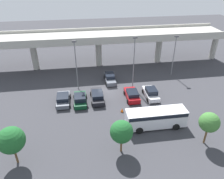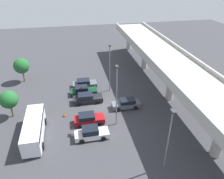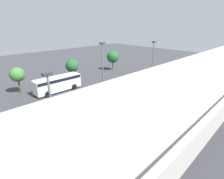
{
  "view_description": "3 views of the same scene",
  "coord_description": "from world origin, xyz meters",
  "px_view_note": "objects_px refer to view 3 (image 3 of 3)",
  "views": [
    {
      "loc": [
        -3.68,
        -32.24,
        19.53
      ],
      "look_at": [
        0.99,
        -0.99,
        0.97
      ],
      "focal_mm": 35.0,
      "sensor_mm": 36.0,
      "label": 1
    },
    {
      "loc": [
        29.52,
        -4.44,
        19.93
      ],
      "look_at": [
        -0.94,
        1.72,
        2.33
      ],
      "focal_mm": 35.0,
      "sensor_mm": 36.0,
      "label": 2
    },
    {
      "loc": [
        19.12,
        16.96,
        11.26
      ],
      "look_at": [
        1.87,
        -0.43,
        1.9
      ],
      "focal_mm": 28.0,
      "sensor_mm": 36.0,
      "label": 3
    }
  ],
  "objects_px": {
    "lamp_post_near_aisle": "(103,74)",
    "lamp_post_mid_lot": "(52,112)",
    "parked_car_3": "(135,103)",
    "parked_car_4": "(91,96)",
    "parked_car_5": "(74,103)",
    "tree_front_far_right": "(17,75)",
    "tree_front_left": "(113,57)",
    "shuttle_bus": "(58,83)",
    "parked_car_0": "(138,81)",
    "parked_car_2": "(118,88)",
    "tree_front_right": "(72,66)",
    "lamp_post_by_overpass": "(152,65)",
    "parked_car_1": "(127,84)",
    "traffic_cone": "(90,89)"
  },
  "relations": [
    {
      "from": "parked_car_2",
      "to": "parked_car_4",
      "type": "height_order",
      "value": "parked_car_2"
    },
    {
      "from": "parked_car_4",
      "to": "traffic_cone",
      "type": "height_order",
      "value": "parked_car_4"
    },
    {
      "from": "tree_front_far_right",
      "to": "tree_front_left",
      "type": "bearing_deg",
      "value": 179.45
    },
    {
      "from": "tree_front_far_right",
      "to": "parked_car_5",
      "type": "bearing_deg",
      "value": 106.72
    },
    {
      "from": "tree_front_left",
      "to": "shuttle_bus",
      "type": "bearing_deg",
      "value": 12.27
    },
    {
      "from": "parked_car_3",
      "to": "lamp_post_mid_lot",
      "type": "relative_size",
      "value": 0.57
    },
    {
      "from": "shuttle_bus",
      "to": "tree_front_right",
      "type": "relative_size",
      "value": 1.87
    },
    {
      "from": "lamp_post_near_aisle",
      "to": "lamp_post_by_overpass",
      "type": "height_order",
      "value": "lamp_post_near_aisle"
    },
    {
      "from": "parked_car_1",
      "to": "parked_car_3",
      "type": "xyz_separation_m",
      "value": [
        5.67,
        6.4,
        0.02
      ]
    },
    {
      "from": "parked_car_0",
      "to": "lamp_post_by_overpass",
      "type": "xyz_separation_m",
      "value": [
        2.4,
        4.44,
        4.33
      ]
    },
    {
      "from": "parked_car_4",
      "to": "tree_front_right",
      "type": "distance_m",
      "value": 12.0
    },
    {
      "from": "lamp_post_mid_lot",
      "to": "tree_front_left",
      "type": "bearing_deg",
      "value": -143.88
    },
    {
      "from": "shuttle_bus",
      "to": "lamp_post_by_overpass",
      "type": "relative_size",
      "value": 0.93
    },
    {
      "from": "parked_car_5",
      "to": "lamp_post_near_aisle",
      "type": "bearing_deg",
      "value": 29.35
    },
    {
      "from": "parked_car_5",
      "to": "parked_car_2",
      "type": "bearing_deg",
      "value": 87.67
    },
    {
      "from": "parked_car_1",
      "to": "lamp_post_by_overpass",
      "type": "xyz_separation_m",
      "value": [
        -0.27,
        4.89,
        4.32
      ]
    },
    {
      "from": "parked_car_2",
      "to": "parked_car_0",
      "type": "bearing_deg",
      "value": 90.14
    },
    {
      "from": "shuttle_bus",
      "to": "traffic_cone",
      "type": "bearing_deg",
      "value": 134.94
    },
    {
      "from": "lamp_post_by_overpass",
      "to": "tree_front_left",
      "type": "distance_m",
      "value": 17.43
    },
    {
      "from": "parked_car_3",
      "to": "tree_front_left",
      "type": "bearing_deg",
      "value": -36.64
    },
    {
      "from": "parked_car_3",
      "to": "tree_front_far_right",
      "type": "relative_size",
      "value": 1.01
    },
    {
      "from": "traffic_cone",
      "to": "lamp_post_mid_lot",
      "type": "bearing_deg",
      "value": 42.26
    },
    {
      "from": "parked_car_4",
      "to": "shuttle_bus",
      "type": "distance_m",
      "value": 7.53
    },
    {
      "from": "parked_car_0",
      "to": "tree_front_far_right",
      "type": "distance_m",
      "value": 21.33
    },
    {
      "from": "parked_car_0",
      "to": "shuttle_bus",
      "type": "bearing_deg",
      "value": -121.21
    },
    {
      "from": "parked_car_5",
      "to": "tree_front_far_right",
      "type": "xyz_separation_m",
      "value": [
        3.39,
        -11.3,
        2.45
      ]
    },
    {
      "from": "parked_car_1",
      "to": "lamp_post_mid_lot",
      "type": "bearing_deg",
      "value": -67.36
    },
    {
      "from": "shuttle_bus",
      "to": "parked_car_0",
      "type": "bearing_deg",
      "value": 148.79
    },
    {
      "from": "parked_car_2",
      "to": "parked_car_5",
      "type": "relative_size",
      "value": 1.08
    },
    {
      "from": "parked_car_0",
      "to": "traffic_cone",
      "type": "xyz_separation_m",
      "value": [
        8.81,
        -3.81,
        -0.37
      ]
    },
    {
      "from": "parked_car_4",
      "to": "tree_front_far_right",
      "type": "distance_m",
      "value": 13.3
    },
    {
      "from": "parked_car_1",
      "to": "parked_car_5",
      "type": "relative_size",
      "value": 1.01
    },
    {
      "from": "tree_front_far_right",
      "to": "parked_car_3",
      "type": "bearing_deg",
      "value": 117.97
    },
    {
      "from": "lamp_post_mid_lot",
      "to": "parked_car_5",
      "type": "bearing_deg",
      "value": -131.22
    },
    {
      "from": "tree_front_right",
      "to": "lamp_post_by_overpass",
      "type": "bearing_deg",
      "value": 106.84
    },
    {
      "from": "parked_car_3",
      "to": "parked_car_4",
      "type": "relative_size",
      "value": 1.04
    },
    {
      "from": "lamp_post_mid_lot",
      "to": "tree_front_right",
      "type": "height_order",
      "value": "lamp_post_mid_lot"
    },
    {
      "from": "parked_car_1",
      "to": "parked_car_2",
      "type": "bearing_deg",
      "value": -80.55
    },
    {
      "from": "parked_car_1",
      "to": "tree_front_left",
      "type": "distance_m",
      "value": 13.42
    },
    {
      "from": "parked_car_1",
      "to": "parked_car_4",
      "type": "relative_size",
      "value": 1.05
    },
    {
      "from": "lamp_post_mid_lot",
      "to": "tree_front_far_right",
      "type": "bearing_deg",
      "value": -99.55
    },
    {
      "from": "parked_car_4",
      "to": "lamp_post_by_overpass",
      "type": "xyz_separation_m",
      "value": [
        -8.7,
        4.8,
        4.31
      ]
    },
    {
      "from": "parked_car_1",
      "to": "parked_car_3",
      "type": "distance_m",
      "value": 8.55
    },
    {
      "from": "parked_car_5",
      "to": "shuttle_bus",
      "type": "distance_m",
      "value": 7.55
    },
    {
      "from": "parked_car_0",
      "to": "parked_car_2",
      "type": "relative_size",
      "value": 0.92
    },
    {
      "from": "parked_car_5",
      "to": "tree_front_right",
      "type": "height_order",
      "value": "tree_front_right"
    },
    {
      "from": "lamp_post_near_aisle",
      "to": "lamp_post_mid_lot",
      "type": "height_order",
      "value": "lamp_post_near_aisle"
    },
    {
      "from": "shuttle_bus",
      "to": "tree_front_right",
      "type": "distance_m",
      "value": 6.81
    },
    {
      "from": "lamp_post_near_aisle",
      "to": "tree_front_left",
      "type": "height_order",
      "value": "lamp_post_near_aisle"
    },
    {
      "from": "parked_car_3",
      "to": "tree_front_left",
      "type": "xyz_separation_m",
      "value": [
        -12.93,
        -17.39,
        2.58
      ]
    }
  ]
}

